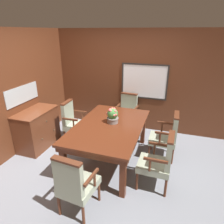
{
  "coord_description": "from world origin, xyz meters",
  "views": [
    {
      "loc": [
        1.26,
        -2.95,
        2.38
      ],
      "look_at": [
        0.16,
        0.37,
        0.96
      ],
      "focal_mm": 32.0,
      "sensor_mm": 36.0,
      "label": 1
    }
  ],
  "objects": [
    {
      "name": "chair_right_far",
      "position": [
        1.19,
        0.64,
        0.5
      ],
      "size": [
        0.51,
        0.51,
        0.96
      ],
      "rotation": [
        0.0,
        0.0,
        -1.56
      ],
      "color": "#562B19",
      "rests_on": "ground_plane"
    },
    {
      "name": "potted_plant",
      "position": [
        0.18,
        0.33,
        0.9
      ],
      "size": [
        0.23,
        0.22,
        0.3
      ],
      "color": "gray",
      "rests_on": "dining_table"
    },
    {
      "name": "wall_back",
      "position": [
        0.01,
        1.82,
        1.23
      ],
      "size": [
        7.2,
        0.08,
        2.45
      ],
      "color": "#5B2D19",
      "rests_on": "ground_plane"
    },
    {
      "name": "chair_left_far",
      "position": [
        -0.85,
        0.65,
        0.5
      ],
      "size": [
        0.52,
        0.51,
        0.96
      ],
      "rotation": [
        0.0,
        0.0,
        1.6
      ],
      "color": "#562B19",
      "rests_on": "ground_plane"
    },
    {
      "name": "chair_head_near",
      "position": [
        0.13,
        -1.11,
        0.5
      ],
      "size": [
        0.53,
        0.55,
        0.96
      ],
      "rotation": [
        0.0,
        0.0,
        3.05
      ],
      "color": "#562B19",
      "rests_on": "ground_plane"
    },
    {
      "name": "chair_right_near",
      "position": [
        1.15,
        -0.24,
        0.5
      ],
      "size": [
        0.52,
        0.51,
        0.96
      ],
      "rotation": [
        0.0,
        0.0,
        -1.59
      ],
      "color": "#562B19",
      "rests_on": "ground_plane"
    },
    {
      "name": "sideboard_cabinet",
      "position": [
        -1.49,
        0.21,
        0.42
      ],
      "size": [
        0.53,
        0.96,
        0.83
      ],
      "color": "brown",
      "rests_on": "ground_plane"
    },
    {
      "name": "chair_head_far",
      "position": [
        0.16,
        1.55,
        0.5
      ],
      "size": [
        0.53,
        0.54,
        0.96
      ],
      "rotation": [
        0.0,
        0.0,
        -0.09
      ],
      "color": "#562B19",
      "rests_on": "ground_plane"
    },
    {
      "name": "ground_plane",
      "position": [
        0.0,
        0.0,
        0.0
      ],
      "size": [
        14.0,
        14.0,
        0.0
      ],
      "primitive_type": "plane",
      "color": "gray"
    },
    {
      "name": "dining_table",
      "position": [
        0.16,
        0.22,
        0.67
      ],
      "size": [
        1.21,
        1.9,
        0.76
      ],
      "color": "#562614",
      "rests_on": "ground_plane"
    },
    {
      "name": "wall_left",
      "position": [
        -1.78,
        0.0,
        1.22
      ],
      "size": [
        0.08,
        7.2,
        2.45
      ],
      "color": "#5B2D19",
      "rests_on": "ground_plane"
    }
  ]
}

